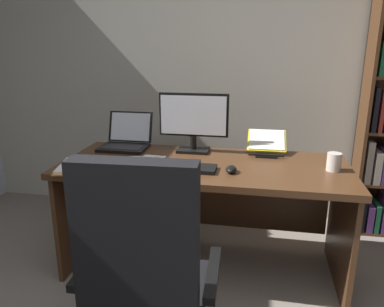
% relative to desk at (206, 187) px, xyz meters
% --- Properties ---
extents(wall_back, '(5.37, 0.12, 2.81)m').
position_rel_desk_xyz_m(wall_back, '(0.17, 0.92, 0.86)').
color(wall_back, beige).
rests_on(wall_back, ground).
extents(desk, '(1.81, 0.76, 0.74)m').
position_rel_desk_xyz_m(desk, '(0.00, 0.00, 0.00)').
color(desk, '#4C2D19').
rests_on(desk, ground).
extents(office_chair, '(0.63, 0.60, 1.07)m').
position_rel_desk_xyz_m(office_chair, '(-0.10, -1.01, -0.09)').
color(office_chair, black).
rests_on(office_chair, ground).
extents(monitor, '(0.48, 0.16, 0.41)m').
position_rel_desk_xyz_m(monitor, '(-0.12, 0.17, 0.40)').
color(monitor, black).
rests_on(monitor, desk).
extents(laptop, '(0.33, 0.32, 0.24)m').
position_rel_desk_xyz_m(laptop, '(-0.62, 0.18, 0.25)').
color(laptop, black).
rests_on(laptop, desk).
extents(keyboard, '(0.42, 0.15, 0.02)m').
position_rel_desk_xyz_m(keyboard, '(-0.12, -0.23, 0.21)').
color(keyboard, black).
rests_on(keyboard, desk).
extents(computer_mouse, '(0.06, 0.10, 0.04)m').
position_rel_desk_xyz_m(computer_mouse, '(0.18, -0.23, 0.22)').
color(computer_mouse, black).
rests_on(computer_mouse, desk).
extents(reading_stand_with_book, '(0.26, 0.28, 0.14)m').
position_rel_desk_xyz_m(reading_stand_with_book, '(0.39, 0.24, 0.27)').
color(reading_stand_with_book, black).
rests_on(reading_stand_with_book, desk).
extents(open_binder, '(0.56, 0.42, 0.02)m').
position_rel_desk_xyz_m(open_binder, '(-0.61, -0.28, 0.21)').
color(open_binder, orange).
rests_on(open_binder, desk).
extents(notepad, '(0.17, 0.22, 0.01)m').
position_rel_desk_xyz_m(notepad, '(-0.35, -0.11, 0.20)').
color(notepad, white).
rests_on(notepad, desk).
extents(pen, '(0.13, 0.05, 0.01)m').
position_rel_desk_xyz_m(pen, '(-0.33, -0.11, 0.21)').
color(pen, maroon).
rests_on(pen, notepad).
extents(coffee_mug, '(0.08, 0.08, 0.11)m').
position_rel_desk_xyz_m(coffee_mug, '(0.78, -0.09, 0.25)').
color(coffee_mug, silver).
rests_on(coffee_mug, desk).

